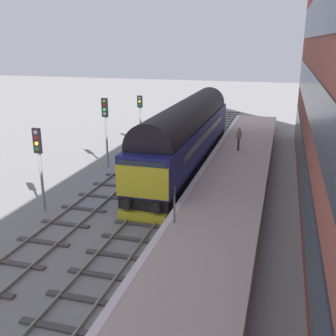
% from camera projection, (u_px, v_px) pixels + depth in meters
% --- Properties ---
extents(ground_plane, '(140.00, 140.00, 0.00)m').
position_uv_depth(ground_plane, '(162.00, 197.00, 22.55)').
color(ground_plane, gray).
rests_on(ground_plane, ground).
extents(track_main, '(2.50, 60.00, 0.15)m').
position_uv_depth(track_main, '(162.00, 196.00, 22.53)').
color(track_main, slate).
rests_on(track_main, ground).
extents(track_adjacent_west, '(2.50, 60.00, 0.15)m').
position_uv_depth(track_adjacent_west, '(106.00, 190.00, 23.44)').
color(track_adjacent_west, gray).
rests_on(track_adjacent_west, ground).
extents(station_platform, '(4.00, 44.00, 1.01)m').
position_uv_depth(station_platform, '(226.00, 195.00, 21.45)').
color(station_platform, '#BAA79D').
rests_on(station_platform, ground).
extents(diesel_locomotive, '(2.74, 18.57, 4.68)m').
position_uv_depth(diesel_locomotive, '(187.00, 133.00, 27.08)').
color(diesel_locomotive, black).
rests_on(diesel_locomotive, ground).
extents(signal_post_near, '(0.44, 0.22, 4.38)m').
position_uv_depth(signal_post_near, '(39.00, 158.00, 19.90)').
color(signal_post_near, gray).
rests_on(signal_post_near, ground).
extents(signal_post_mid, '(0.44, 0.22, 4.80)m').
position_uv_depth(signal_post_mid, '(106.00, 123.00, 27.10)').
color(signal_post_mid, gray).
rests_on(signal_post_mid, ground).
extents(signal_post_far, '(0.44, 0.22, 4.12)m').
position_uv_depth(signal_post_far, '(140.00, 113.00, 33.54)').
color(signal_post_far, gray).
rests_on(signal_post_far, ground).
extents(platform_number_sign, '(0.10, 0.44, 1.60)m').
position_uv_depth(platform_number_sign, '(174.00, 199.00, 16.75)').
color(platform_number_sign, slate).
rests_on(platform_number_sign, station_platform).
extents(waiting_passenger, '(0.39, 0.50, 1.64)m').
position_uv_depth(waiting_passenger, '(239.00, 137.00, 28.12)').
color(waiting_passenger, '#29243D').
rests_on(waiting_passenger, station_platform).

